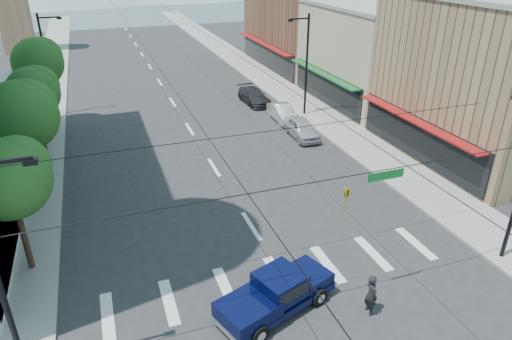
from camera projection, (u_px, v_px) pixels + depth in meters
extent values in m
plane|color=#28282B|center=(295.00, 295.00, 20.39)|extent=(160.00, 160.00, 0.00)
cube|color=gray|center=(48.00, 87.00, 50.50)|extent=(4.00, 120.00, 0.15)
cube|color=gray|center=(252.00, 69.00, 57.80)|extent=(4.00, 120.00, 0.15)
cube|color=#8C6B4C|center=(497.00, 80.00, 32.50)|extent=(12.00, 14.00, 11.00)
cube|color=tan|center=(383.00, 55.00, 44.76)|extent=(12.00, 14.00, 9.00)
cube|color=brown|center=(311.00, 26.00, 58.06)|extent=(12.00, 18.00, 10.00)
cylinder|color=black|center=(22.00, 230.00, 21.05)|extent=(0.28, 0.28, 4.55)
sphere|color=#224E1A|center=(9.00, 180.00, 19.90)|extent=(3.64, 3.64, 3.64)
sphere|color=#224E1A|center=(18.00, 167.00, 20.10)|extent=(2.86, 2.86, 2.86)
cylinder|color=black|center=(33.00, 163.00, 26.84)|extent=(0.28, 0.28, 5.11)
sphere|color=#224E1A|center=(21.00, 116.00, 25.55)|extent=(4.09, 4.09, 4.09)
sphere|color=#224E1A|center=(28.00, 107.00, 25.75)|extent=(3.21, 3.21, 3.21)
cylinder|color=black|center=(41.00, 128.00, 32.88)|extent=(0.28, 0.28, 4.55)
sphere|color=#224E1A|center=(33.00, 93.00, 31.73)|extent=(3.64, 3.64, 3.64)
sphere|color=#224E1A|center=(38.00, 86.00, 31.93)|extent=(2.86, 2.86, 2.86)
cylinder|color=black|center=(45.00, 97.00, 38.67)|extent=(0.28, 0.28, 5.11)
sphere|color=#224E1A|center=(38.00, 63.00, 37.38)|extent=(4.09, 4.09, 4.09)
sphere|color=#224E1A|center=(42.00, 57.00, 37.58)|extent=(3.21, 3.21, 3.21)
cylinder|color=black|center=(313.00, 182.00, 16.81)|extent=(21.60, 0.04, 0.04)
imported|color=gold|center=(346.00, 200.00, 17.73)|extent=(0.16, 0.20, 1.00)
cube|color=#0C6626|center=(386.00, 175.00, 17.90)|extent=(1.60, 0.06, 0.35)
cylinder|color=black|center=(47.00, 66.00, 40.47)|extent=(0.20, 0.20, 9.00)
cube|color=black|center=(49.00, 17.00, 38.93)|extent=(1.80, 0.12, 0.12)
cube|color=black|center=(59.00, 18.00, 39.22)|extent=(0.40, 0.25, 0.18)
cylinder|color=black|center=(307.00, 67.00, 40.28)|extent=(0.20, 0.20, 9.00)
cube|color=black|center=(299.00, 19.00, 38.20)|extent=(1.80, 0.12, 0.12)
cube|color=black|center=(290.00, 20.00, 38.00)|extent=(0.40, 0.25, 0.18)
cube|color=#070C33|center=(276.00, 301.00, 19.33)|extent=(5.62, 3.58, 0.34)
cube|color=#070C33|center=(308.00, 275.00, 20.23)|extent=(2.06, 2.23, 0.53)
cube|color=#070C33|center=(280.00, 284.00, 19.10)|extent=(2.32, 2.29, 1.06)
cube|color=black|center=(280.00, 283.00, 19.06)|extent=(2.14, 2.25, 0.58)
cube|color=#070C33|center=(248.00, 309.00, 18.26)|extent=(2.73, 2.55, 0.62)
cube|color=silver|center=(319.00, 275.00, 20.83)|extent=(0.72, 1.76, 0.34)
cube|color=silver|center=(226.00, 330.00, 17.82)|extent=(0.72, 1.76, 0.29)
cylinder|color=black|center=(319.00, 297.00, 19.71)|extent=(0.86, 0.54, 0.81)
cylinder|color=black|center=(290.00, 276.00, 20.97)|extent=(0.86, 0.54, 0.81)
cylinder|color=black|center=(259.00, 335.00, 17.79)|extent=(0.86, 0.54, 0.81)
cylinder|color=black|center=(231.00, 309.00, 19.06)|extent=(0.86, 0.54, 0.81)
imported|color=black|center=(371.00, 294.00, 19.05)|extent=(0.48, 0.71, 1.91)
imported|color=#BCBBC1|center=(302.00, 128.00, 36.99)|extent=(2.00, 4.58, 1.54)
imported|color=#B8B8B8|center=(283.00, 113.00, 40.60)|extent=(1.61, 4.41, 1.44)
imported|color=#2A2A2C|center=(254.00, 96.00, 45.11)|extent=(2.27, 5.10, 1.45)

